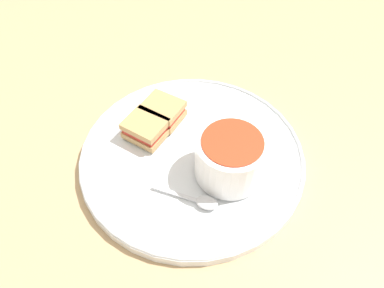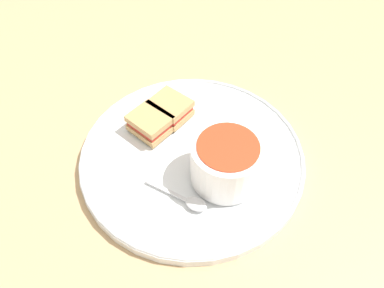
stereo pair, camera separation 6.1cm
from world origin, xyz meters
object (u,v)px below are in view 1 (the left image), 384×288
(spoon, at_px, (202,201))
(sandwich_half_far, at_px, (146,128))
(sandwich_half_near, at_px, (163,111))
(soup_bowl, at_px, (231,157))

(spoon, xyz_separation_m, sandwich_half_far, (0.08, -0.15, 0.01))
(sandwich_half_near, bearing_deg, soup_bowl, 126.55)
(spoon, bearing_deg, soup_bowl, 72.51)
(soup_bowl, relative_size, spoon, 1.08)
(soup_bowl, xyz_separation_m, sandwich_half_far, (0.13, -0.09, -0.02))
(sandwich_half_near, distance_m, sandwich_half_far, 0.05)
(sandwich_half_near, height_order, sandwich_half_far, same)
(spoon, height_order, sandwich_half_near, sandwich_half_near)
(soup_bowl, distance_m, sandwich_half_near, 0.17)
(sandwich_half_near, relative_size, sandwich_half_far, 1.00)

